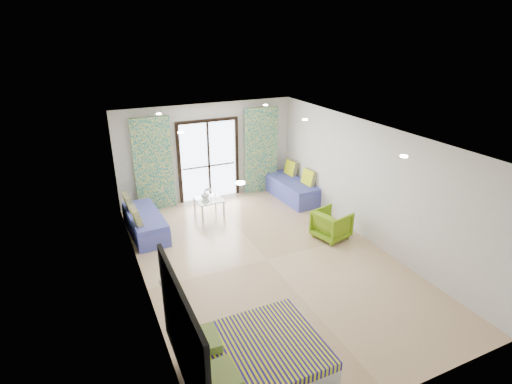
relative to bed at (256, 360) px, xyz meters
name	(u,v)px	position (x,y,z in m)	size (l,w,h in m)	color
floor	(267,260)	(1.47, 2.64, -0.26)	(5.00, 7.50, 0.01)	tan
ceiling	(268,135)	(1.47, 2.64, 2.44)	(5.00, 7.50, 0.01)	silver
wall_back	(208,152)	(1.47, 6.39, 1.09)	(5.00, 0.01, 2.70)	silver
wall_front	(406,315)	(1.47, -1.11, 1.09)	(5.00, 0.01, 2.70)	silver
wall_left	(139,225)	(-1.03, 2.64, 1.09)	(0.01, 7.50, 2.70)	silver
wall_right	(368,183)	(3.97, 2.64, 1.09)	(0.01, 7.50, 2.70)	silver
balcony_door	(208,156)	(1.47, 6.36, 1.00)	(1.76, 0.08, 2.28)	black
balcony_rail	(209,166)	(1.47, 6.37, 0.69)	(1.52, 0.03, 0.04)	#595451
curtain_left	(154,165)	(-0.08, 6.21, 0.99)	(1.00, 0.10, 2.50)	silver
curtain_right	(261,151)	(3.02, 6.21, 0.99)	(1.00, 0.10, 2.50)	silver
downlight_a	(240,183)	(0.07, 0.64, 2.41)	(0.12, 0.12, 0.02)	#FFE0B2
downlight_b	(404,156)	(2.87, 0.64, 2.41)	(0.12, 0.12, 0.02)	#FFE0B2
downlight_c	(181,132)	(0.07, 3.64, 2.41)	(0.12, 0.12, 0.02)	#FFE0B2
downlight_d	(305,120)	(2.87, 3.64, 2.41)	(0.12, 0.12, 0.02)	#FFE0B2
downlight_e	(159,114)	(0.07, 5.64, 2.41)	(0.12, 0.12, 0.02)	#FFE0B2
downlight_f	(265,105)	(2.87, 5.64, 2.41)	(0.12, 0.12, 0.02)	#FFE0B2
headboard	(183,336)	(-0.99, 0.00, 0.79)	(0.06, 2.10, 1.50)	black
switch_plate	(160,282)	(-1.00, 1.25, 0.79)	(0.02, 0.10, 0.10)	silver
bed	(256,360)	(0.00, 0.00, 0.00)	(1.81, 1.47, 0.62)	silver
daybed_left	(145,223)	(-0.64, 4.91, 0.02)	(0.81, 1.88, 0.91)	#454CA5
daybed_right	(292,188)	(3.59, 5.34, 0.04)	(0.86, 1.97, 0.96)	#454CA5
coffee_table	(209,201)	(1.08, 5.27, 0.13)	(0.71, 0.71, 0.77)	silver
vase	(205,195)	(1.01, 5.33, 0.29)	(0.21, 0.22, 0.21)	white
armchair	(332,223)	(3.27, 2.90, 0.11)	(0.72, 0.67, 0.74)	#6E9A13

